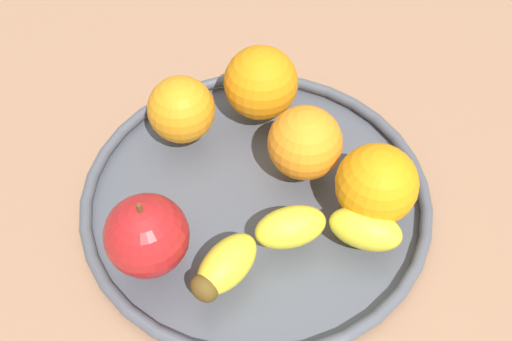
# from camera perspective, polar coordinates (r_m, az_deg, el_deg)

# --- Properties ---
(ground_plane) EXTENTS (1.32, 1.32, 0.04)m
(ground_plane) POSITION_cam_1_polar(r_m,az_deg,el_deg) (0.61, 0.00, -3.98)
(ground_plane) COLOR #9D7357
(fruit_bowl) EXTENTS (0.35, 0.35, 0.02)m
(fruit_bowl) POSITION_cam_1_polar(r_m,az_deg,el_deg) (0.59, 0.00, -2.37)
(fruit_bowl) COLOR #4E525E
(fruit_bowl) RESTS_ON ground_plane
(banana) EXTENTS (0.20, 0.10, 0.04)m
(banana) POSITION_cam_1_polar(r_m,az_deg,el_deg) (0.53, 3.44, -6.91)
(banana) COLOR yellow
(banana) RESTS_ON fruit_bowl
(apple) EXTENTS (0.07, 0.07, 0.08)m
(apple) POSITION_cam_1_polar(r_m,az_deg,el_deg) (0.52, -10.54, -6.22)
(apple) COLOR #AF1C1E
(apple) RESTS_ON fruit_bowl
(orange_front_left) EXTENTS (0.07, 0.07, 0.07)m
(orange_front_left) POSITION_cam_1_polar(r_m,az_deg,el_deg) (0.61, -7.26, 5.88)
(orange_front_left) COLOR orange
(orange_front_left) RESTS_ON fruit_bowl
(orange_front_right) EXTENTS (0.07, 0.07, 0.07)m
(orange_front_right) POSITION_cam_1_polar(r_m,az_deg,el_deg) (0.58, 4.77, 2.69)
(orange_front_right) COLOR orange
(orange_front_right) RESTS_ON fruit_bowl
(orange_center) EXTENTS (0.08, 0.08, 0.08)m
(orange_center) POSITION_cam_1_polar(r_m,az_deg,el_deg) (0.63, 0.47, 8.50)
(orange_center) COLOR orange
(orange_center) RESTS_ON fruit_bowl
(orange_back_right) EXTENTS (0.08, 0.08, 0.08)m
(orange_back_right) POSITION_cam_1_polar(r_m,az_deg,el_deg) (0.55, 11.62, -1.33)
(orange_back_right) COLOR orange
(orange_back_right) RESTS_ON fruit_bowl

